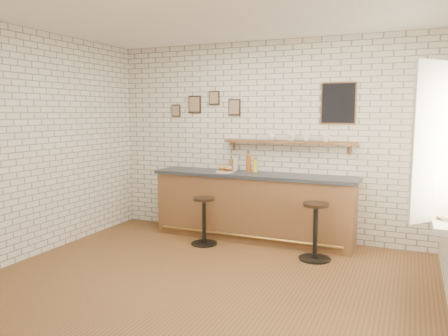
{
  "coord_description": "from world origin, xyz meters",
  "views": [
    {
      "loc": [
        2.09,
        -4.43,
        1.92
      ],
      "look_at": [
        -0.21,
        0.9,
        1.18
      ],
      "focal_mm": 35.0,
      "sensor_mm": 36.0,
      "label": 1
    }
  ],
  "objects_px": {
    "ciabatta_sandwich": "(226,169)",
    "condiment_bottle_yellow": "(255,166)",
    "bitters_bottle_white": "(235,164)",
    "shelf_cup_d": "(326,138)",
    "sandwich_plate": "(225,172)",
    "bar_stool_left": "(204,219)",
    "shelf_cup_b": "(291,137)",
    "shelf_cup_a": "(272,137)",
    "book_lower": "(441,218)",
    "bitters_bottle_amber": "(249,163)",
    "shelf_cup_c": "(306,138)",
    "book_upper": "(441,215)",
    "bar_stool_right": "(315,229)",
    "bitters_bottle_brown": "(231,165)",
    "bar_counter": "(253,206)"
  },
  "relations": [
    {
      "from": "sandwich_plate",
      "to": "shelf_cup_b",
      "type": "height_order",
      "value": "shelf_cup_b"
    },
    {
      "from": "ciabatta_sandwich",
      "to": "bitters_bottle_white",
      "type": "distance_m",
      "value": 0.23
    },
    {
      "from": "ciabatta_sandwich",
      "to": "bitters_bottle_brown",
      "type": "height_order",
      "value": "bitters_bottle_brown"
    },
    {
      "from": "shelf_cup_a",
      "to": "shelf_cup_b",
      "type": "height_order",
      "value": "shelf_cup_b"
    },
    {
      "from": "sandwich_plate",
      "to": "shelf_cup_a",
      "type": "distance_m",
      "value": 0.89
    },
    {
      "from": "bar_stool_left",
      "to": "shelf_cup_a",
      "type": "relative_size",
      "value": 5.59
    },
    {
      "from": "bitters_bottle_brown",
      "to": "book_lower",
      "type": "bearing_deg",
      "value": -32.01
    },
    {
      "from": "sandwich_plate",
      "to": "bitters_bottle_white",
      "type": "relative_size",
      "value": 1.09
    },
    {
      "from": "shelf_cup_c",
      "to": "shelf_cup_d",
      "type": "height_order",
      "value": "shelf_cup_d"
    },
    {
      "from": "shelf_cup_b",
      "to": "shelf_cup_c",
      "type": "bearing_deg",
      "value": -57.57
    },
    {
      "from": "bar_counter",
      "to": "sandwich_plate",
      "type": "height_order",
      "value": "sandwich_plate"
    },
    {
      "from": "sandwich_plate",
      "to": "bitters_bottle_white",
      "type": "height_order",
      "value": "bitters_bottle_white"
    },
    {
      "from": "bar_counter",
      "to": "bitters_bottle_amber",
      "type": "height_order",
      "value": "bitters_bottle_amber"
    },
    {
      "from": "sandwich_plate",
      "to": "bitters_bottle_brown",
      "type": "bearing_deg",
      "value": 86.35
    },
    {
      "from": "ciabatta_sandwich",
      "to": "bitters_bottle_amber",
      "type": "height_order",
      "value": "bitters_bottle_amber"
    },
    {
      "from": "bar_counter",
      "to": "condiment_bottle_yellow",
      "type": "xyz_separation_m",
      "value": [
        -0.03,
        0.16,
        0.59
      ]
    },
    {
      "from": "bar_counter",
      "to": "bar_stool_right",
      "type": "relative_size",
      "value": 4.1
    },
    {
      "from": "shelf_cup_d",
      "to": "book_lower",
      "type": "bearing_deg",
      "value": -73.45
    },
    {
      "from": "shelf_cup_a",
      "to": "sandwich_plate",
      "type": "bearing_deg",
      "value": 165.22
    },
    {
      "from": "shelf_cup_a",
      "to": "book_upper",
      "type": "relative_size",
      "value": 0.55
    },
    {
      "from": "book_upper",
      "to": "bar_stool_right",
      "type": "bearing_deg",
      "value": 167.76
    },
    {
      "from": "bitters_bottle_white",
      "to": "book_upper",
      "type": "relative_size",
      "value": 1.14
    },
    {
      "from": "shelf_cup_a",
      "to": "bar_stool_right",
      "type": "bearing_deg",
      "value": -78.01
    },
    {
      "from": "condiment_bottle_yellow",
      "to": "shelf_cup_b",
      "type": "relative_size",
      "value": 1.98
    },
    {
      "from": "bitters_bottle_white",
      "to": "shelf_cup_b",
      "type": "height_order",
      "value": "shelf_cup_b"
    },
    {
      "from": "condiment_bottle_yellow",
      "to": "shelf_cup_b",
      "type": "height_order",
      "value": "shelf_cup_b"
    },
    {
      "from": "bitters_bottle_white",
      "to": "condiment_bottle_yellow",
      "type": "distance_m",
      "value": 0.33
    },
    {
      "from": "shelf_cup_d",
      "to": "bar_stool_right",
      "type": "bearing_deg",
      "value": -108.37
    },
    {
      "from": "ciabatta_sandwich",
      "to": "bitters_bottle_amber",
      "type": "bearing_deg",
      "value": 35.2
    },
    {
      "from": "bar_stool_left",
      "to": "shelf_cup_b",
      "type": "xyz_separation_m",
      "value": [
        1.08,
        0.75,
        1.18
      ]
    },
    {
      "from": "sandwich_plate",
      "to": "bar_stool_left",
      "type": "xyz_separation_m",
      "value": [
        -0.12,
        -0.5,
        -0.64
      ]
    },
    {
      "from": "shelf_cup_c",
      "to": "shelf_cup_a",
      "type": "bearing_deg",
      "value": 111.66
    },
    {
      "from": "sandwich_plate",
      "to": "book_lower",
      "type": "distance_m",
      "value": 3.31
    },
    {
      "from": "sandwich_plate",
      "to": "shelf_cup_b",
      "type": "xyz_separation_m",
      "value": [
        0.96,
        0.25,
        0.53
      ]
    },
    {
      "from": "bar_stool_left",
      "to": "shelf_cup_d",
      "type": "height_order",
      "value": "shelf_cup_d"
    },
    {
      "from": "condiment_bottle_yellow",
      "to": "book_lower",
      "type": "distance_m",
      "value": 3.08
    },
    {
      "from": "bitters_bottle_brown",
      "to": "bitters_bottle_white",
      "type": "relative_size",
      "value": 0.89
    },
    {
      "from": "ciabatta_sandwich",
      "to": "condiment_bottle_yellow",
      "type": "height_order",
      "value": "condiment_bottle_yellow"
    },
    {
      "from": "bitters_bottle_white",
      "to": "shelf_cup_c",
      "type": "height_order",
      "value": "shelf_cup_c"
    },
    {
      "from": "sandwich_plate",
      "to": "shelf_cup_d",
      "type": "bearing_deg",
      "value": 9.64
    },
    {
      "from": "bar_stool_right",
      "to": "shelf_cup_c",
      "type": "xyz_separation_m",
      "value": [
        -0.32,
        0.78,
        1.14
      ]
    },
    {
      "from": "ciabatta_sandwich",
      "to": "shelf_cup_a",
      "type": "relative_size",
      "value": 2.16
    },
    {
      "from": "ciabatta_sandwich",
      "to": "shelf_cup_d",
      "type": "distance_m",
      "value": 1.56
    },
    {
      "from": "bitters_bottle_amber",
      "to": "book_upper",
      "type": "bearing_deg",
      "value": -34.32
    },
    {
      "from": "shelf_cup_b",
      "to": "bitters_bottle_white",
      "type": "bearing_deg",
      "value": 125.18
    },
    {
      "from": "shelf_cup_b",
      "to": "shelf_cup_c",
      "type": "distance_m",
      "value": 0.22
    },
    {
      "from": "shelf_cup_a",
      "to": "book_lower",
      "type": "bearing_deg",
      "value": -74.96
    },
    {
      "from": "shelf_cup_c",
      "to": "book_upper",
      "type": "xyz_separation_m",
      "value": [
        1.71,
        -1.81,
        -0.59
      ]
    },
    {
      "from": "shelf_cup_a",
      "to": "ciabatta_sandwich",
      "type": "bearing_deg",
      "value": 165.54
    },
    {
      "from": "shelf_cup_a",
      "to": "shelf_cup_d",
      "type": "distance_m",
      "value": 0.81
    }
  ]
}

